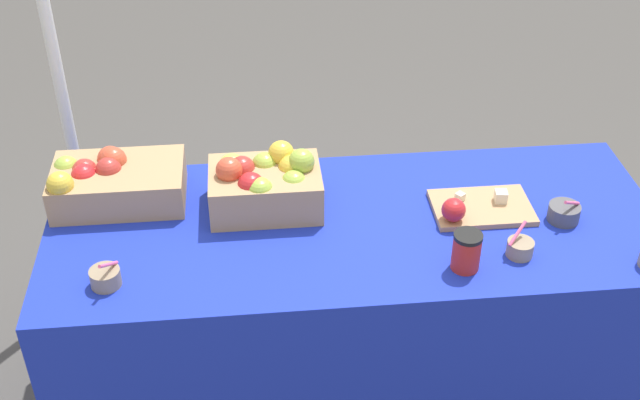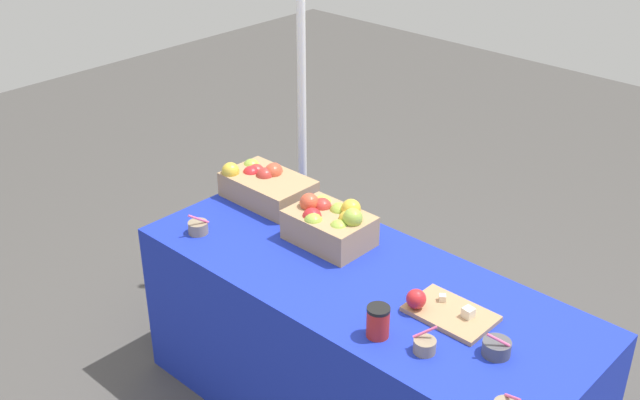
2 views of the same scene
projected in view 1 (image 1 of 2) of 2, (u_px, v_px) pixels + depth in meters
ground_plane at (350, 386)px, 2.97m from camera, size 10.00×10.00×0.00m
table at (353, 311)px, 2.76m from camera, size 1.90×0.76×0.74m
apple_crate_left at (112, 181)px, 2.60m from camera, size 0.41×0.26×0.17m
apple_crate_middle at (265, 183)px, 2.56m from camera, size 0.35×0.24×0.19m
cutting_board_front at (475, 208)px, 2.57m from camera, size 0.31×0.21×0.09m
sample_bowl_near at (105, 277)px, 2.29m from camera, size 0.09×0.09×0.11m
sample_bowl_mid at (564, 213)px, 2.54m from camera, size 0.10×0.10×0.10m
sample_bowl_extra at (520, 248)px, 2.40m from camera, size 0.08×0.08×0.10m
coffee_cup at (466, 251)px, 2.33m from camera, size 0.08×0.08×0.12m
tent_pole at (57, 70)px, 2.87m from camera, size 0.04×0.04×1.96m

